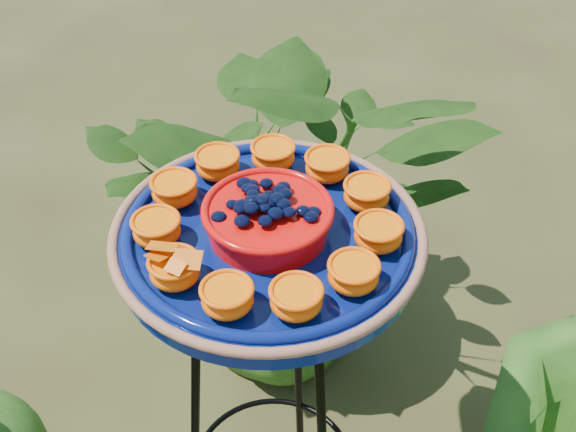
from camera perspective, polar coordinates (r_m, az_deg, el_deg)
name	(u,v)px	position (r m, az deg, el deg)	size (l,w,h in m)	color
tripod_stand	(272,394)	(1.47, -1.17, -12.56)	(0.39, 0.39, 0.88)	black
feeder_dish	(268,233)	(1.18, -1.43, -1.21)	(0.55, 0.55, 0.11)	#071458
shrub_back_left	(295,191)	(1.95, 0.52, 1.77)	(0.87, 0.76, 0.97)	#1F4913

